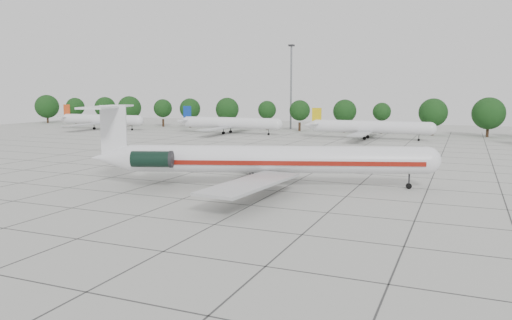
{
  "coord_description": "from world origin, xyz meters",
  "views": [
    {
      "loc": [
        19.8,
        -53.57,
        11.56
      ],
      "look_at": [
        -2.83,
        0.07,
        3.5
      ],
      "focal_mm": 35.0,
      "sensor_mm": 36.0,
      "label": 1
    }
  ],
  "objects_px": {
    "main_airliner": "(257,159)",
    "bg_airliner_c": "(370,127)",
    "bg_airliner_b": "(230,123)",
    "bg_airliner_a": "(101,120)",
    "floodlight_mast": "(291,82)"
  },
  "relations": [
    {
      "from": "bg_airliner_c",
      "to": "floodlight_mast",
      "type": "distance_m",
      "value": 39.12
    },
    {
      "from": "main_airliner",
      "to": "bg_airliner_c",
      "type": "height_order",
      "value": "main_airliner"
    },
    {
      "from": "main_airliner",
      "to": "floodlight_mast",
      "type": "distance_m",
      "value": 95.32
    },
    {
      "from": "bg_airliner_a",
      "to": "floodlight_mast",
      "type": "distance_m",
      "value": 59.06
    },
    {
      "from": "bg_airliner_a",
      "to": "bg_airliner_b",
      "type": "height_order",
      "value": "same"
    },
    {
      "from": "bg_airliner_b",
      "to": "bg_airliner_c",
      "type": "relative_size",
      "value": 1.0
    },
    {
      "from": "main_airliner",
      "to": "bg_airliner_c",
      "type": "relative_size",
      "value": 1.45
    },
    {
      "from": "bg_airliner_a",
      "to": "bg_airliner_c",
      "type": "bearing_deg",
      "value": -0.27
    },
    {
      "from": "bg_airliner_b",
      "to": "floodlight_mast",
      "type": "height_order",
      "value": "floodlight_mast"
    },
    {
      "from": "main_airliner",
      "to": "bg_airliner_c",
      "type": "distance_m",
      "value": 66.52
    },
    {
      "from": "main_airliner",
      "to": "bg_airliner_b",
      "type": "distance_m",
      "value": 76.63
    },
    {
      "from": "floodlight_mast",
      "to": "main_airliner",
      "type": "bearing_deg",
      "value": -73.55
    },
    {
      "from": "main_airliner",
      "to": "bg_airliner_b",
      "type": "relative_size",
      "value": 1.45
    },
    {
      "from": "main_airliner",
      "to": "bg_airliner_a",
      "type": "xyz_separation_m",
      "value": [
        -79.59,
        66.88,
        -0.58
      ]
    },
    {
      "from": "bg_airliner_b",
      "to": "floodlight_mast",
      "type": "xyz_separation_m",
      "value": [
        9.53,
        23.38,
        11.37
      ]
    }
  ]
}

